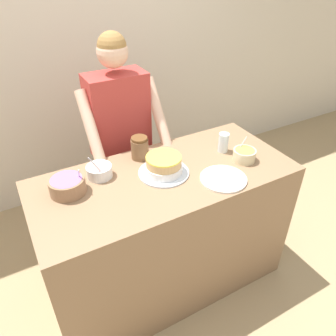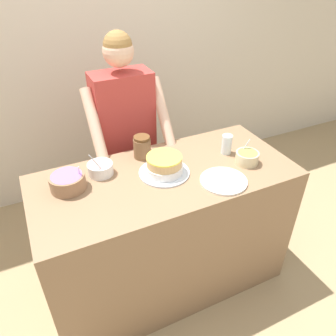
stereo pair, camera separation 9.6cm
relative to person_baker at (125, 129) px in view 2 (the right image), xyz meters
The scene contains 11 objects.
ground_plane 1.36m from the person_baker, 87.11° to the right, with size 14.00×14.00×0.00m, color tan.
wall_back 0.89m from the person_baker, 86.78° to the left, with size 10.00×0.05×2.60m.
counter 0.78m from the person_baker, 85.35° to the right, with size 1.57×0.71×0.94m.
person_baker is the anchor object (origin of this frame).
cake 0.56m from the person_baker, 85.41° to the right, with size 0.30×0.30×0.12m.
frosting_bowl_olive 0.87m from the person_baker, 50.64° to the right, with size 0.14×0.14×0.14m.
frosting_bowl_pink 0.50m from the person_baker, 125.88° to the right, with size 0.15×0.15×0.17m.
frosting_bowl_purple 0.68m from the person_baker, 136.63° to the right, with size 0.20×0.20×0.15m.
drinking_glass 0.73m from the person_baker, 45.97° to the right, with size 0.07×0.07×0.13m.
ceramic_plate 0.84m from the person_baker, 67.93° to the right, with size 0.27×0.27×0.01m.
stoneware_jar 0.34m from the person_baker, 90.21° to the right, with size 0.11×0.11×0.15m.
Camera 2 is at (-0.66, -1.07, 2.05)m, focal length 35.00 mm.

